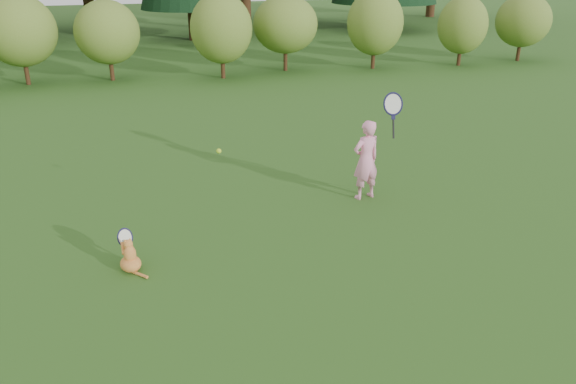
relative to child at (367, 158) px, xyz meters
name	(u,v)px	position (x,y,z in m)	size (l,w,h in m)	color
ground	(293,266)	(-1.88, -1.77, -0.70)	(100.00, 100.00, 0.00)	#2D5117
shrub_row	(163,36)	(-1.88, 11.23, 0.70)	(28.00, 3.00, 2.80)	olive
child	(367,158)	(0.00, 0.00, 0.00)	(0.78, 0.53, 1.98)	pink
cat	(129,254)	(-3.87, -1.20, -0.47)	(0.38, 0.65, 0.60)	#C85626
tennis_ball	(219,151)	(-2.49, -0.32, 0.48)	(0.07, 0.07, 0.07)	#A6DE1A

